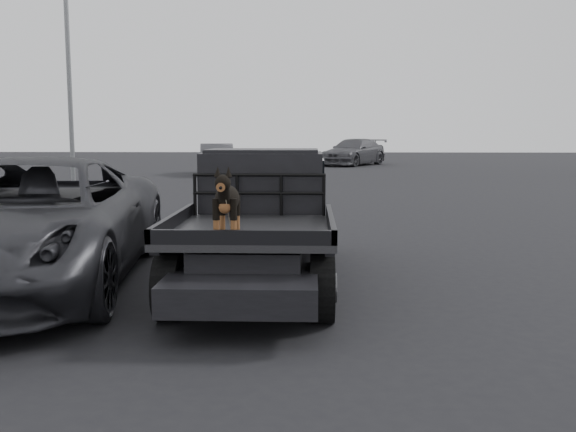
{
  "coord_description": "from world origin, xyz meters",
  "views": [
    {
      "loc": [
        0.54,
        -6.48,
        2.04
      ],
      "look_at": [
        0.32,
        -0.36,
        1.24
      ],
      "focal_mm": 40.0,
      "sensor_mm": 36.0,
      "label": 1
    }
  ],
  "objects_px": {
    "distant_car_a": "(217,159)",
    "distant_car_b": "(354,152)",
    "flatbed_ute": "(258,251)",
    "dog": "(227,204)",
    "parked_suv": "(28,223)"
  },
  "relations": [
    {
      "from": "distant_car_a",
      "to": "distant_car_b",
      "type": "xyz_separation_m",
      "value": [
        7.24,
        9.08,
        0.07
      ]
    },
    {
      "from": "flatbed_ute",
      "to": "distant_car_b",
      "type": "relative_size",
      "value": 0.95
    },
    {
      "from": "flatbed_ute",
      "to": "distant_car_a",
      "type": "xyz_separation_m",
      "value": [
        -3.88,
        22.68,
        0.29
      ]
    },
    {
      "from": "flatbed_ute",
      "to": "dog",
      "type": "height_order",
      "value": "dog"
    },
    {
      "from": "distant_car_a",
      "to": "parked_suv",
      "type": "bearing_deg",
      "value": -97.14
    },
    {
      "from": "flatbed_ute",
      "to": "parked_suv",
      "type": "height_order",
      "value": "parked_suv"
    },
    {
      "from": "flatbed_ute",
      "to": "distant_car_b",
      "type": "height_order",
      "value": "distant_car_b"
    },
    {
      "from": "parked_suv",
      "to": "distant_car_b",
      "type": "bearing_deg",
      "value": 72.51
    },
    {
      "from": "distant_car_b",
      "to": "distant_car_a",
      "type": "bearing_deg",
      "value": -97.7
    },
    {
      "from": "dog",
      "to": "distant_car_a",
      "type": "relative_size",
      "value": 0.16
    },
    {
      "from": "flatbed_ute",
      "to": "parked_suv",
      "type": "relative_size",
      "value": 0.88
    },
    {
      "from": "distant_car_b",
      "to": "flatbed_ute",
      "type": "bearing_deg",
      "value": -65.17
    },
    {
      "from": "distant_car_a",
      "to": "distant_car_b",
      "type": "relative_size",
      "value": 0.8
    },
    {
      "from": "distant_car_a",
      "to": "distant_car_b",
      "type": "distance_m",
      "value": 11.61
    },
    {
      "from": "flatbed_ute",
      "to": "parked_suv",
      "type": "distance_m",
      "value": 3.07
    }
  ]
}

